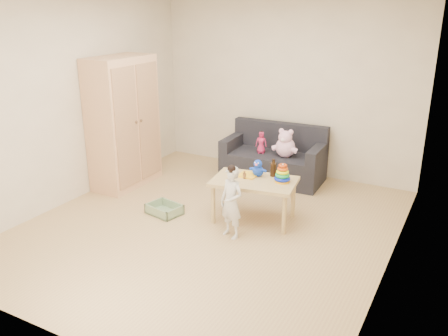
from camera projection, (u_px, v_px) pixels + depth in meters
The scene contains 13 objects.
room at pixel (209, 118), 5.14m from camera, with size 4.50×4.50×4.50m.
wardrobe at pixel (123, 123), 6.56m from camera, with size 0.50×1.00×1.81m, color #E0A97B.
sofa at pixel (273, 166), 6.95m from camera, with size 1.44×0.72×0.41m, color black.
play_table at pixel (254, 200), 5.64m from camera, with size 0.97×0.61×0.51m, color tan.
storage_bin at pixel (164, 209), 5.87m from camera, with size 0.40×0.30×0.12m, color gray, non-canonical shape.
toddler at pixel (231, 203), 5.19m from camera, with size 0.30×0.20×0.80m, color silver.
pink_bear at pixel (285, 145), 6.67m from camera, with size 0.30×0.26×0.34m, color #FFBBE0, non-canonical shape.
doll at pixel (261, 143), 6.83m from camera, with size 0.16×0.11×0.32m, color #CC2658.
ring_stacker at pixel (282, 175), 5.47m from camera, with size 0.19×0.19×0.22m.
brown_bottle at pixel (273, 169), 5.65m from camera, with size 0.07×0.07×0.21m.
blue_plush at pixel (258, 168), 5.65m from camera, with size 0.17×0.14×0.21m, color blue, non-canonical shape.
wooden_figure at pixel (244, 175), 5.57m from camera, with size 0.04×0.03×0.10m, color brown, non-canonical shape.
yellow_book at pixel (248, 175), 5.69m from camera, with size 0.22×0.22×0.02m, color yellow.
Camera 1 is at (2.54, -4.34, 2.49)m, focal length 38.00 mm.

